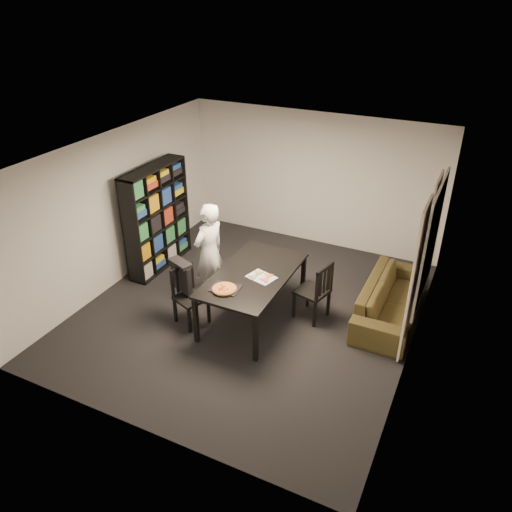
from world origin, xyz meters
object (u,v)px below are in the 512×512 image
at_px(chair_right, 317,288).
at_px(pepperoni_pizza, 224,289).
at_px(baking_tray, 226,288).
at_px(bookshelf, 157,218).
at_px(sofa, 392,299).
at_px(chair_left, 187,291).
at_px(dining_table, 253,278).
at_px(person, 209,253).

xyz_separation_m(chair_right, pepperoni_pizza, (-1.06, -0.99, 0.27)).
height_order(baking_tray, pepperoni_pizza, pepperoni_pizza).
xyz_separation_m(bookshelf, sofa, (4.21, 0.23, -0.65)).
relative_size(chair_right, pepperoni_pizza, 2.79).
distance_m(chair_left, pepperoni_pizza, 0.78).
height_order(dining_table, chair_right, chair_right).
bearing_deg(dining_table, person, 167.21).
distance_m(person, baking_tray, 1.03).
xyz_separation_m(chair_left, person, (-0.00, 0.69, 0.32)).
xyz_separation_m(dining_table, baking_tray, (-0.17, -0.54, 0.08)).
bearing_deg(chair_right, sofa, 133.36).
bearing_deg(chair_right, chair_left, -49.65).
xyz_separation_m(baking_tray, sofa, (2.10, 1.52, -0.50)).
relative_size(chair_left, person, 0.54).
distance_m(baking_tray, pepperoni_pizza, 0.06).
height_order(dining_table, chair_left, chair_left).
bearing_deg(chair_right, person, -69.95).
distance_m(chair_left, chair_right, 1.99).
bearing_deg(bookshelf, pepperoni_pizza, -32.57).
xyz_separation_m(dining_table, chair_left, (-0.88, -0.49, -0.20)).
distance_m(dining_table, pepperoni_pizza, 0.62).
relative_size(dining_table, pepperoni_pizza, 5.47).
bearing_deg(bookshelf, sofa, 3.08).
xyz_separation_m(bookshelf, dining_table, (2.28, -0.75, -0.22)).
distance_m(dining_table, chair_right, 1.00).
relative_size(chair_right, sofa, 0.47).
bearing_deg(pepperoni_pizza, person, 132.00).
relative_size(dining_table, person, 1.13).
relative_size(chair_right, baking_tray, 2.44).
bearing_deg(sofa, bookshelf, 93.08).
relative_size(person, pepperoni_pizza, 4.83).
distance_m(chair_right, baking_tray, 1.44).
bearing_deg(chair_left, person, 21.28).
bearing_deg(chair_right, dining_table, -52.47).
bearing_deg(sofa, baking_tray, 125.93).
distance_m(chair_right, pepperoni_pizza, 1.48).
bearing_deg(sofa, chair_right, 119.56).
relative_size(chair_right, person, 0.58).
bearing_deg(person, sofa, 119.91).
height_order(chair_right, person, person).
height_order(dining_table, baking_tray, baking_tray).
height_order(pepperoni_pizza, sofa, pepperoni_pizza).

